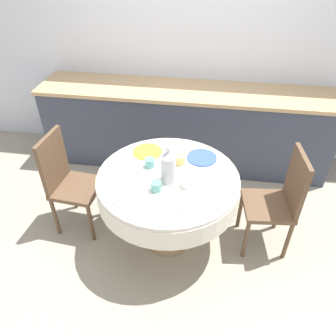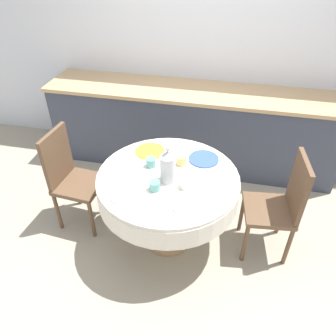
{
  "view_description": "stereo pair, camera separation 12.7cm",
  "coord_description": "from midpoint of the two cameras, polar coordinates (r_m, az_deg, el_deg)",
  "views": [
    {
      "loc": [
        0.31,
        -2.03,
        2.38
      ],
      "look_at": [
        0.0,
        0.0,
        0.82
      ],
      "focal_mm": 35.0,
      "sensor_mm": 36.0,
      "label": 1
    },
    {
      "loc": [
        0.43,
        -2.01,
        2.38
      ],
      "look_at": [
        0.0,
        0.0,
        0.82
      ],
      "focal_mm": 35.0,
      "sensor_mm": 36.0,
      "label": 2
    }
  ],
  "objects": [
    {
      "name": "cup_near_left",
      "position": [
        2.47,
        -3.58,
        -3.24
      ],
      "size": [
        0.08,
        0.08,
        0.08
      ],
      "primitive_type": "cylinder",
      "color": "#5BA39E",
      "rests_on": "dining_table"
    },
    {
      "name": "plate_far_left",
      "position": [
        2.9,
        -4.83,
        2.83
      ],
      "size": [
        0.26,
        0.26,
        0.01
      ],
      "primitive_type": "cylinder",
      "color": "yellow",
      "rests_on": "dining_table"
    },
    {
      "name": "plate_near_right",
      "position": [
        2.37,
        2.81,
        -6.36
      ],
      "size": [
        0.26,
        0.26,
        0.01
      ],
      "primitive_type": "cylinder",
      "color": "white",
      "rests_on": "dining_table"
    },
    {
      "name": "chair_right",
      "position": [
        3.08,
        -18.24,
        -1.88
      ],
      "size": [
        0.43,
        0.43,
        0.97
      ],
      "rotation": [
        0.0,
        0.0,
        -1.66
      ],
      "color": "brown",
      "rests_on": "ground_plane"
    },
    {
      "name": "cup_far_left",
      "position": [
        2.71,
        -4.53,
        0.87
      ],
      "size": [
        0.08,
        0.08,
        0.08
      ],
      "primitive_type": "cylinder",
      "color": "#5BA39E",
      "rests_on": "dining_table"
    },
    {
      "name": "ground_plane",
      "position": [
        3.14,
        -1.19,
        -12.08
      ],
      "size": [
        12.0,
        12.0,
        0.0
      ],
      "primitive_type": "plane",
      "color": "#9E937F"
    },
    {
      "name": "plate_near_left",
      "position": [
        2.46,
        -8.42,
        -4.77
      ],
      "size": [
        0.26,
        0.26,
        0.01
      ],
      "primitive_type": "cylinder",
      "color": "white",
      "rests_on": "dining_table"
    },
    {
      "name": "wall_back",
      "position": [
        3.81,
        2.89,
        20.65
      ],
      "size": [
        7.0,
        0.05,
        2.6
      ],
      "color": "silver",
      "rests_on": "ground_plane"
    },
    {
      "name": "kitchen_counter",
      "position": [
        3.83,
        1.95,
        7.17
      ],
      "size": [
        3.24,
        0.64,
        0.93
      ],
      "color": "#383D4C",
      "rests_on": "ground_plane"
    },
    {
      "name": "plate_far_right",
      "position": [
        2.82,
        4.64,
        1.79
      ],
      "size": [
        0.26,
        0.26,
        0.01
      ],
      "primitive_type": "cylinder",
      "color": "#3856AD",
      "rests_on": "dining_table"
    },
    {
      "name": "coffee_carafe",
      "position": [
        2.49,
        -1.45,
        0.24
      ],
      "size": [
        0.12,
        0.12,
        0.32
      ],
      "color": "#B2B2B7",
      "rests_on": "dining_table"
    },
    {
      "name": "chair_left",
      "position": [
        2.86,
        17.58,
        -5.12
      ],
      "size": [
        0.44,
        0.44,
        0.97
      ],
      "rotation": [
        0.0,
        0.0,
        -4.6
      ],
      "color": "brown",
      "rests_on": "ground_plane"
    },
    {
      "name": "cup_far_right",
      "position": [
        2.73,
        0.81,
        1.38
      ],
      "size": [
        0.08,
        0.08,
        0.08
      ],
      "primitive_type": "cylinder",
      "color": "#DBB766",
      "rests_on": "dining_table"
    },
    {
      "name": "cup_near_right",
      "position": [
        2.5,
        1.85,
        -2.63
      ],
      "size": [
        0.08,
        0.08,
        0.08
      ],
      "primitive_type": "cylinder",
      "color": "white",
      "rests_on": "dining_table"
    },
    {
      "name": "dining_table",
      "position": [
        2.71,
        -1.35,
        -3.55
      ],
      "size": [
        1.16,
        1.16,
        0.74
      ],
      "color": "tan",
      "rests_on": "ground_plane"
    }
  ]
}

